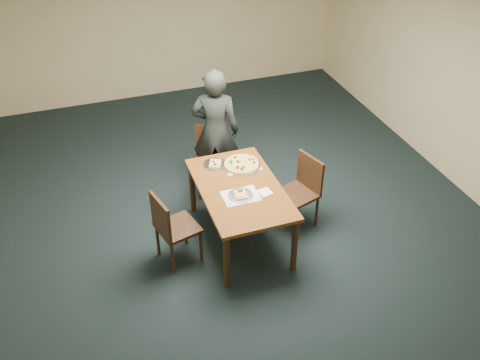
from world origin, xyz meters
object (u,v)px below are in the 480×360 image
object	(u,v)px
pizza_pan	(242,164)
slice_plate_far	(215,164)
chair_right	(302,187)
slice_plate_near	(241,195)
chair_far	(212,155)
diner	(216,131)
chair_left	(171,226)
dining_table	(240,194)

from	to	relation	value
pizza_pan	slice_plate_far	xyz separation A→B (m)	(-0.29, 0.12, -0.01)
chair_right	pizza_pan	xyz separation A→B (m)	(-0.65, 0.35, 0.26)
pizza_pan	slice_plate_near	bearing A→B (deg)	-110.20
chair_right	pizza_pan	bearing A→B (deg)	-136.03
chair_far	pizza_pan	distance (m)	0.76
diner	slice_plate_near	bearing A→B (deg)	108.68
chair_far	pizza_pan	xyz separation A→B (m)	(0.16, -0.69, 0.26)
chair_right	pizza_pan	size ratio (longest dim) A/B	2.00
chair_far	slice_plate_far	bearing A→B (deg)	-87.49
chair_left	slice_plate_far	world-z (taller)	chair_left
chair_right	slice_plate_near	size ratio (longest dim) A/B	3.25
pizza_pan	slice_plate_near	world-z (taller)	pizza_pan
chair_right	slice_plate_near	bearing A→B (deg)	-93.88
dining_table	slice_plate_far	xyz separation A→B (m)	(-0.13, 0.53, 0.10)
slice_plate_near	chair_left	bearing A→B (deg)	177.55
chair_far	chair_right	bearing A→B (deg)	-37.34
slice_plate_near	slice_plate_far	size ratio (longest dim) A/B	1.00
chair_left	pizza_pan	bearing A→B (deg)	-76.53
chair_far	pizza_pan	bearing A→B (deg)	-61.78
diner	chair_left	bearing A→B (deg)	77.91
chair_left	diner	xyz separation A→B (m)	(0.90, 1.26, 0.33)
pizza_pan	dining_table	bearing A→B (deg)	-111.58
slice_plate_far	chair_left	bearing A→B (deg)	-137.57
chair_far	diner	world-z (taller)	diner
dining_table	diner	size ratio (longest dim) A/B	0.89
chair_far	slice_plate_near	world-z (taller)	chair_far
chair_left	diner	bearing A→B (deg)	-49.88
dining_table	chair_far	distance (m)	1.11
chair_right	slice_plate_far	world-z (taller)	chair_right
chair_left	slice_plate_near	xyz separation A→B (m)	(0.79, -0.03, 0.25)
chair_right	dining_table	bearing A→B (deg)	-103.74
chair_left	pizza_pan	world-z (taller)	chair_left
chair_right	chair_far	bearing A→B (deg)	-159.55
slice_plate_near	slice_plate_far	xyz separation A→B (m)	(-0.08, 0.68, -0.00)
diner	slice_plate_far	distance (m)	0.65
chair_far	diner	xyz separation A→B (m)	(0.07, 0.04, 0.33)
slice_plate_near	slice_plate_far	world-z (taller)	same
chair_far	chair_left	world-z (taller)	same
chair_far	diner	distance (m)	0.34
chair_far	dining_table	bearing A→B (deg)	-74.90
dining_table	chair_left	size ratio (longest dim) A/B	1.65
pizza_pan	slice_plate_near	xyz separation A→B (m)	(-0.21, -0.56, -0.01)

